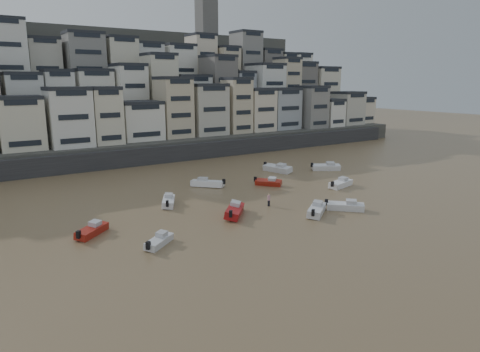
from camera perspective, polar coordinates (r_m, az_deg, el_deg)
ground at (r=32.82m, az=16.60°, el=-18.57°), size 400.00×400.00×0.00m
harbor_wall at (r=89.76m, az=-12.07°, el=2.70°), size 140.00×3.00×3.50m
hillside at (r=127.79m, az=-17.05°, el=10.37°), size 141.04×66.00×50.00m
boat_a at (r=55.69m, az=10.19°, el=-4.25°), size 5.63×4.88×1.54m
boat_b at (r=58.20m, az=13.89°, el=-3.74°), size 4.92×4.97×1.44m
boat_c at (r=54.19m, az=-0.73°, el=-4.49°), size 5.38×5.65×1.61m
boat_d at (r=70.52m, az=13.28°, el=-0.84°), size 5.84×3.14×1.52m
boat_e at (r=69.82m, az=3.81°, el=-0.76°), size 4.10×4.62×1.28m
boat_f at (r=59.63m, az=-9.52°, el=-3.15°), size 3.95×5.45×1.43m
boat_g at (r=83.19m, az=11.41°, el=1.30°), size 5.97×4.69×1.59m
boat_h at (r=69.09m, az=-4.36°, el=-0.78°), size 5.39×5.50×1.58m
boat_i at (r=80.32m, az=5.01°, el=1.14°), size 3.57×6.55×1.70m
boat_j at (r=45.52m, az=-10.76°, el=-8.35°), size 4.43×3.88×1.22m
boat_k at (r=50.36m, az=-19.16°, el=-6.70°), size 4.80×4.49×1.35m
person_pink at (r=58.34m, az=3.86°, el=-3.20°), size 0.44×0.44×1.74m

